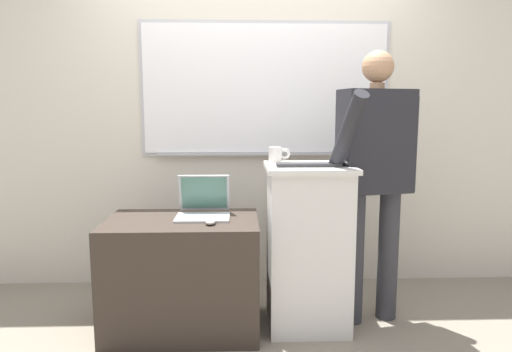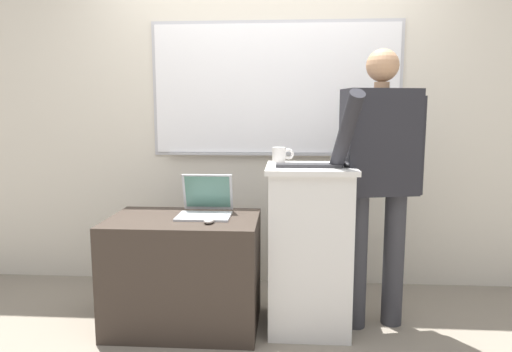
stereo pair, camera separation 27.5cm
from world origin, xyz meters
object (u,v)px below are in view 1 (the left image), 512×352
computer_mouse_by_keyboard (346,163)px  lectern_podium (308,246)px  computer_mouse_by_laptop (210,222)px  side_desk (183,274)px  person_presenter (375,168)px  wireless_keyboard (308,165)px  coffee_mug (276,154)px  laptop (204,204)px

computer_mouse_by_keyboard → lectern_podium: bearing=166.0°
lectern_podium → computer_mouse_by_laptop: size_ratio=10.28×
computer_mouse_by_keyboard → side_desk: bearing=178.7°
side_desk → person_presenter: 1.37m
side_desk → computer_mouse_by_keyboard: bearing=-1.3°
computer_mouse_by_laptop → computer_mouse_by_keyboard: bearing=7.6°
person_presenter → side_desk: bearing=171.6°
computer_mouse_by_laptop → lectern_podium: bearing=15.2°
wireless_keyboard → computer_mouse_by_keyboard: computer_mouse_by_keyboard is taller
computer_mouse_by_laptop → coffee_mug: 0.65m
laptop → wireless_keyboard: wireless_keyboard is taller
side_desk → wireless_keyboard: (0.77, -0.03, 0.69)m
person_presenter → coffee_mug: bearing=154.1°
person_presenter → laptop: person_presenter is taller
lectern_podium → computer_mouse_by_keyboard: computer_mouse_by_keyboard is taller
wireless_keyboard → computer_mouse_by_keyboard: (0.23, 0.01, 0.01)m
computer_mouse_by_keyboard → person_presenter: bearing=24.3°
coffee_mug → lectern_podium: bearing=-45.7°
laptop → coffee_mug: 0.57m
laptop → computer_mouse_by_laptop: bearing=-75.8°
lectern_podium → coffee_mug: size_ratio=7.36×
laptop → wireless_keyboard: (0.64, -0.13, 0.26)m
side_desk → coffee_mug: coffee_mug is taller
lectern_podium → laptop: lectern_podium is taller
lectern_podium → computer_mouse_by_keyboard: bearing=-14.0°
side_desk → laptop: laptop is taller
computer_mouse_by_keyboard → coffee_mug: coffee_mug is taller
lectern_podium → laptop: (-0.65, 0.06, 0.26)m
lectern_podium → person_presenter: size_ratio=0.60×
person_presenter → laptop: size_ratio=5.21×
lectern_podium → coffee_mug: coffee_mug is taller
side_desk → computer_mouse_by_keyboard: size_ratio=9.29×
lectern_podium → side_desk: (-0.78, -0.03, -0.17)m
laptop → lectern_podium: bearing=-5.6°
lectern_podium → side_desk: size_ratio=1.11×
person_presenter → computer_mouse_by_laptop: person_presenter is taller
side_desk → coffee_mug: bearing=20.4°
computer_mouse_by_laptop → coffee_mug: bearing=40.6°
lectern_podium → wireless_keyboard: 0.53m
laptop → computer_mouse_by_laptop: 0.24m
person_presenter → coffee_mug: size_ratio=12.33×
side_desk → coffee_mug: 0.96m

